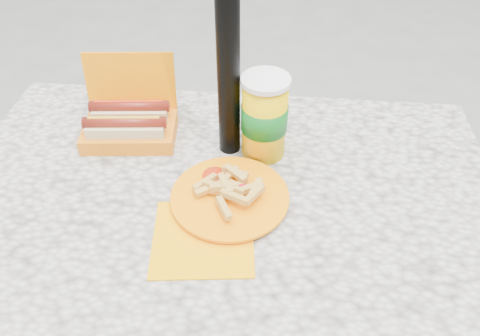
# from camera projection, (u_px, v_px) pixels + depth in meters

# --- Properties ---
(picnic_table) EXTENTS (1.20, 0.80, 0.75)m
(picnic_table) POSITION_uv_depth(u_px,v_px,m) (223.00, 228.00, 1.08)
(picnic_table) COLOR beige
(picnic_table) RESTS_ON ground
(umbrella_pole) EXTENTS (0.05, 0.05, 2.20)m
(umbrella_pole) POSITION_uv_depth(u_px,v_px,m) (227.00, 6.00, 0.89)
(umbrella_pole) COLOR black
(umbrella_pole) RESTS_ON ground
(hotdog_box) EXTENTS (0.24, 0.20, 0.18)m
(hotdog_box) POSITION_uv_depth(u_px,v_px,m) (129.00, 123.00, 1.13)
(hotdog_box) COLOR #FF8600
(hotdog_box) RESTS_ON picnic_table
(fries_plate) EXTENTS (0.27, 0.34, 0.05)m
(fries_plate) POSITION_uv_depth(u_px,v_px,m) (227.00, 198.00, 0.98)
(fries_plate) COLOR #FFA700
(fries_plate) RESTS_ON picnic_table
(soda_cup) EXTENTS (0.11, 0.11, 0.20)m
(soda_cup) POSITION_uv_depth(u_px,v_px,m) (264.00, 117.00, 1.05)
(soda_cup) COLOR #FFC400
(soda_cup) RESTS_ON picnic_table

